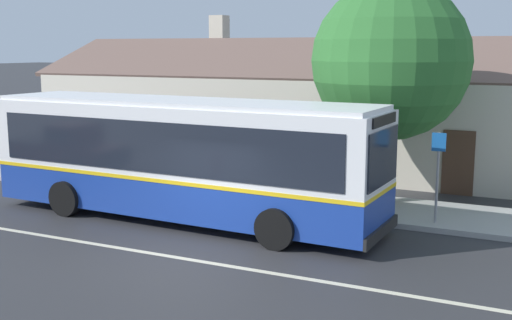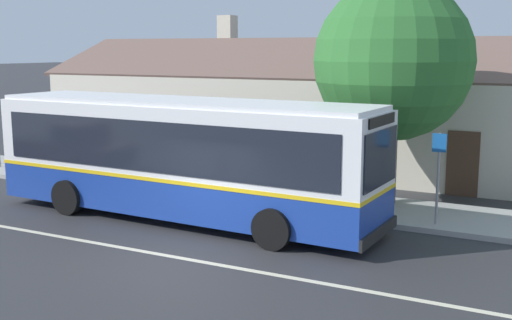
% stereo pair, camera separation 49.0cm
% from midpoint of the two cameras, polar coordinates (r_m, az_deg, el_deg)
% --- Properties ---
extents(ground_plane, '(300.00, 300.00, 0.00)m').
position_cam_midpoint_polar(ground_plane, '(14.81, -7.81, -8.62)').
color(ground_plane, '#2D2D30').
extents(sidewalk_far, '(60.00, 3.00, 0.15)m').
position_cam_midpoint_polar(sidewalk_far, '(19.87, 1.76, -3.50)').
color(sidewalk_far, '#9E9E99').
rests_on(sidewalk_far, ground).
extents(lane_divider_stripe, '(60.00, 0.16, 0.01)m').
position_cam_midpoint_polar(lane_divider_stripe, '(14.81, -7.82, -8.61)').
color(lane_divider_stripe, beige).
rests_on(lane_divider_stripe, ground).
extents(community_building, '(27.59, 8.42, 6.15)m').
position_cam_midpoint_polar(community_building, '(26.29, 9.67, 3.69)').
color(community_building, beige).
rests_on(community_building, ground).
extents(transit_bus, '(11.47, 3.06, 3.32)m').
position_cam_midpoint_polar(transit_bus, '(17.66, -7.45, 0.36)').
color(transit_bus, navy).
rests_on(transit_bus, ground).
extents(bench_by_building, '(1.89, 0.51, 0.94)m').
position_cam_midpoint_polar(bench_by_building, '(24.51, -19.00, -0.27)').
color(bench_by_building, '#4C4C4C').
rests_on(bench_by_building, sidewalk_far).
extents(street_tree_primary, '(4.61, 4.61, 6.63)m').
position_cam_midpoint_polar(street_tree_primary, '(19.07, 11.06, 8.28)').
color(street_tree_primary, '#4C3828').
rests_on(street_tree_primary, ground).
extents(bus_stop_sign, '(0.36, 0.07, 2.40)m').
position_cam_midpoint_polar(bus_stop_sign, '(17.21, 15.07, -0.62)').
color(bus_stop_sign, gray).
rests_on(bus_stop_sign, sidewalk_far).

